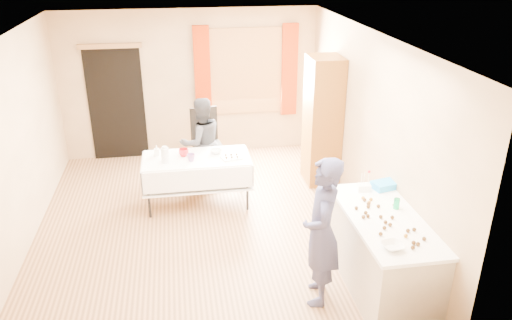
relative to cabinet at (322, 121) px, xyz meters
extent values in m
cube|color=#9E7047|center=(-1.99, -1.21, -1.03)|extent=(4.50, 5.50, 0.02)
cube|color=white|center=(-1.99, -1.21, 1.59)|extent=(4.50, 5.50, 0.02)
cube|color=tan|center=(-1.99, 1.55, 0.28)|extent=(4.50, 0.02, 2.60)
cube|color=tan|center=(-1.99, -3.97, 0.28)|extent=(4.50, 0.02, 2.60)
cube|color=tan|center=(-4.25, -1.21, 0.28)|extent=(0.02, 5.50, 2.60)
cube|color=tan|center=(0.27, -1.21, 0.28)|extent=(0.02, 5.50, 2.60)
cube|color=olive|center=(-0.99, 1.51, 0.48)|extent=(1.32, 0.06, 1.52)
cube|color=white|center=(-0.99, 1.50, 0.48)|extent=(1.20, 0.02, 1.40)
cube|color=#932504|center=(-1.77, 1.46, 0.48)|extent=(0.28, 0.06, 1.65)
cube|color=#932504|center=(-0.21, 1.46, 0.48)|extent=(0.28, 0.06, 1.65)
cube|color=black|center=(-3.29, 1.52, -0.02)|extent=(0.95, 0.04, 2.00)
cube|color=olive|center=(-3.29, 1.49, 1.00)|extent=(1.05, 0.06, 0.08)
cube|color=brown|center=(0.00, 0.00, 0.00)|extent=(0.50, 0.60, 2.05)
cube|color=#BCB09A|center=(-0.10, -2.80, -0.59)|extent=(0.73, 1.61, 0.86)
cube|color=white|center=(-0.10, -2.80, -0.13)|extent=(0.80, 1.68, 0.04)
cube|color=white|center=(-2.02, -0.48, -0.29)|extent=(1.53, 0.77, 0.04)
cube|color=black|center=(-1.78, 0.56, -0.53)|extent=(0.53, 0.53, 0.07)
cube|color=black|center=(-1.82, 0.77, -0.24)|extent=(0.46, 0.12, 0.65)
imported|color=#27274B|center=(-0.84, -2.87, -0.19)|extent=(0.79, 0.68, 1.67)
imported|color=black|center=(-1.90, 0.16, -0.30)|extent=(1.04, 0.98, 1.45)
cylinder|color=#0E914C|center=(0.07, -2.65, -0.05)|extent=(0.07, 0.07, 0.12)
imported|color=white|center=(-0.29, -3.38, -0.09)|extent=(0.26, 0.26, 0.05)
cube|color=white|center=(-0.13, -2.17, -0.07)|extent=(0.16, 0.12, 0.08)
cube|color=#2196E9|center=(0.15, -2.15, -0.07)|extent=(0.34, 0.26, 0.08)
cylinder|color=silver|center=(-2.46, -0.60, -0.16)|extent=(0.14, 0.14, 0.22)
imported|color=red|center=(-2.19, -0.40, -0.22)|extent=(0.15, 0.15, 0.11)
imported|color=red|center=(-2.10, -0.60, -0.22)|extent=(0.13, 0.13, 0.11)
imported|color=white|center=(-1.72, -0.37, -0.24)|extent=(0.28, 0.28, 0.06)
cube|color=white|center=(-1.52, -0.59, -0.26)|extent=(0.32, 0.27, 0.02)
imported|color=white|center=(-2.58, -0.31, -0.20)|extent=(0.08, 0.08, 0.15)
sphere|color=#3F2314|center=(-0.08, -3.22, -0.09)|extent=(0.04, 0.04, 0.04)
sphere|color=#35200C|center=(-0.10, -3.43, -0.09)|extent=(0.04, 0.04, 0.04)
sphere|color=#35200C|center=(-0.23, -3.04, -0.09)|extent=(0.04, 0.04, 0.04)
sphere|color=#35200C|center=(-0.36, -2.80, -0.09)|extent=(0.04, 0.04, 0.04)
sphere|color=#35200C|center=(-0.31, -3.15, -0.09)|extent=(0.04, 0.04, 0.04)
sphere|color=#35200C|center=(0.06, -3.12, -0.09)|extent=(0.04, 0.04, 0.04)
sphere|color=#3F2314|center=(-0.19, -2.50, -0.09)|extent=(0.04, 0.04, 0.04)
sphere|color=#35200C|center=(-0.37, -2.60, -0.09)|extent=(0.04, 0.04, 0.04)
sphere|color=#35200C|center=(-0.03, -3.38, -0.09)|extent=(0.04, 0.04, 0.04)
sphere|color=#35200C|center=(-0.17, -2.94, -0.09)|extent=(0.04, 0.04, 0.04)
sphere|color=#35200C|center=(-0.23, -2.59, -0.09)|extent=(0.04, 0.04, 0.04)
sphere|color=#35200C|center=(0.08, -3.30, -0.09)|extent=(0.04, 0.04, 0.04)
sphere|color=#3F2314|center=(-0.14, -2.43, -0.09)|extent=(0.04, 0.04, 0.04)
sphere|color=#35200C|center=(-0.06, -2.86, -0.09)|extent=(0.04, 0.04, 0.04)
sphere|color=#35200C|center=(-0.31, -2.71, -0.09)|extent=(0.04, 0.04, 0.04)
sphere|color=#35200C|center=(0.07, -2.61, -0.09)|extent=(0.04, 0.04, 0.04)
sphere|color=#35200C|center=(-0.12, -2.60, -0.09)|extent=(0.04, 0.04, 0.04)
sphere|color=#35200C|center=(-0.21, -2.43, -0.09)|extent=(0.04, 0.04, 0.04)
sphere|color=#3F2314|center=(0.10, -2.59, -0.09)|extent=(0.04, 0.04, 0.04)
sphere|color=#35200C|center=(-0.15, -2.99, -0.09)|extent=(0.04, 0.04, 0.04)
sphere|color=#35200C|center=(-0.31, -2.79, -0.09)|extent=(0.04, 0.04, 0.04)
sphere|color=#35200C|center=(-0.02, -3.13, -0.09)|extent=(0.04, 0.04, 0.04)
sphere|color=#35200C|center=(-0.20, -2.53, -0.09)|extent=(0.04, 0.04, 0.04)
sphere|color=#35200C|center=(-0.06, -3.35, -0.09)|extent=(0.04, 0.04, 0.04)
sphere|color=#3F2314|center=(-0.21, -2.39, -0.09)|extent=(0.04, 0.04, 0.04)
sphere|color=#35200C|center=(-0.18, -2.82, -0.09)|extent=(0.04, 0.04, 0.04)
camera|label=1|loc=(-2.24, -7.16, 2.60)|focal=35.00mm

